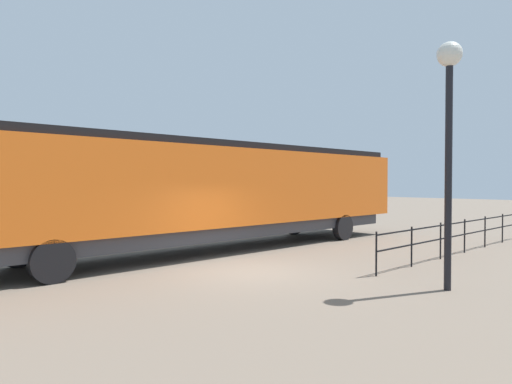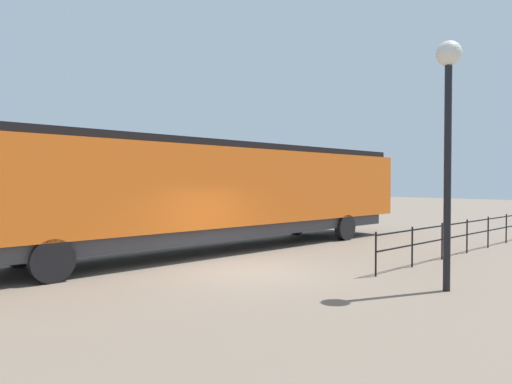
{
  "view_description": "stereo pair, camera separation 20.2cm",
  "coord_description": "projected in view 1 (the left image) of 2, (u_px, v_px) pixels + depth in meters",
  "views": [
    {
      "loc": [
        9.18,
        -8.47,
        2.5
      ],
      "look_at": [
        -0.67,
        0.85,
        2.2
      ],
      "focal_mm": 31.51,
      "sensor_mm": 36.0,
      "label": 1
    },
    {
      "loc": [
        9.32,
        -8.32,
        2.5
      ],
      "look_at": [
        -0.67,
        0.85,
        2.2
      ],
      "focal_mm": 31.51,
      "sensor_mm": 36.0,
      "label": 2
    }
  ],
  "objects": [
    {
      "name": "platform_fence",
      "position": [
        465.0,
        231.0,
        15.84
      ],
      "size": [
        0.05,
        11.58,
        1.19
      ],
      "color": "black",
      "rests_on": "ground_plane"
    },
    {
      "name": "ground_plane",
      "position": [
        250.0,
        271.0,
        12.54
      ],
      "size": [
        120.0,
        120.0,
        0.0
      ],
      "primitive_type": "plane",
      "color": "#756656"
    },
    {
      "name": "locomotive",
      "position": [
        222.0,
        190.0,
        16.51
      ],
      "size": [
        3.15,
        18.87,
        3.9
      ],
      "color": "orange",
      "rests_on": "ground_plane"
    },
    {
      "name": "lamp_post",
      "position": [
        449.0,
        107.0,
        10.27
      ],
      "size": [
        0.56,
        0.56,
        5.7
      ],
      "color": "black",
      "rests_on": "ground_plane"
    }
  ]
}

